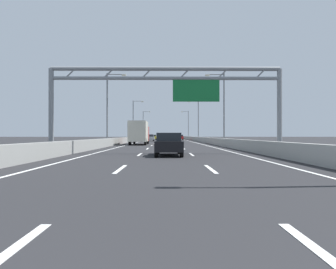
# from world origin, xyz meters

# --- Properties ---
(ground_plane) EXTENTS (260.00, 260.00, 0.00)m
(ground_plane) POSITION_xyz_m (0.00, 100.00, 0.00)
(ground_plane) COLOR #262628
(lane_dash_left_1) EXTENTS (0.16, 3.00, 0.01)m
(lane_dash_left_1) POSITION_xyz_m (-1.80, 12.50, 0.01)
(lane_dash_left_1) COLOR white
(lane_dash_left_1) RESTS_ON ground_plane
(lane_dash_left_2) EXTENTS (0.16, 3.00, 0.01)m
(lane_dash_left_2) POSITION_xyz_m (-1.80, 21.50, 0.01)
(lane_dash_left_2) COLOR white
(lane_dash_left_2) RESTS_ON ground_plane
(lane_dash_left_3) EXTENTS (0.16, 3.00, 0.01)m
(lane_dash_left_3) POSITION_xyz_m (-1.80, 30.50, 0.01)
(lane_dash_left_3) COLOR white
(lane_dash_left_3) RESTS_ON ground_plane
(lane_dash_left_4) EXTENTS (0.16, 3.00, 0.01)m
(lane_dash_left_4) POSITION_xyz_m (-1.80, 39.50, 0.01)
(lane_dash_left_4) COLOR white
(lane_dash_left_4) RESTS_ON ground_plane
(lane_dash_left_5) EXTENTS (0.16, 3.00, 0.01)m
(lane_dash_left_5) POSITION_xyz_m (-1.80, 48.50, 0.01)
(lane_dash_left_5) COLOR white
(lane_dash_left_5) RESTS_ON ground_plane
(lane_dash_left_6) EXTENTS (0.16, 3.00, 0.01)m
(lane_dash_left_6) POSITION_xyz_m (-1.80, 57.50, 0.01)
(lane_dash_left_6) COLOR white
(lane_dash_left_6) RESTS_ON ground_plane
(lane_dash_left_7) EXTENTS (0.16, 3.00, 0.01)m
(lane_dash_left_7) POSITION_xyz_m (-1.80, 66.50, 0.01)
(lane_dash_left_7) COLOR white
(lane_dash_left_7) RESTS_ON ground_plane
(lane_dash_left_8) EXTENTS (0.16, 3.00, 0.01)m
(lane_dash_left_8) POSITION_xyz_m (-1.80, 75.50, 0.01)
(lane_dash_left_8) COLOR white
(lane_dash_left_8) RESTS_ON ground_plane
(lane_dash_left_9) EXTENTS (0.16, 3.00, 0.01)m
(lane_dash_left_9) POSITION_xyz_m (-1.80, 84.50, 0.01)
(lane_dash_left_9) COLOR white
(lane_dash_left_9) RESTS_ON ground_plane
(lane_dash_left_10) EXTENTS (0.16, 3.00, 0.01)m
(lane_dash_left_10) POSITION_xyz_m (-1.80, 93.50, 0.01)
(lane_dash_left_10) COLOR white
(lane_dash_left_10) RESTS_ON ground_plane
(lane_dash_left_11) EXTENTS (0.16, 3.00, 0.01)m
(lane_dash_left_11) POSITION_xyz_m (-1.80, 102.50, 0.01)
(lane_dash_left_11) COLOR white
(lane_dash_left_11) RESTS_ON ground_plane
(lane_dash_left_12) EXTENTS (0.16, 3.00, 0.01)m
(lane_dash_left_12) POSITION_xyz_m (-1.80, 111.50, 0.01)
(lane_dash_left_12) COLOR white
(lane_dash_left_12) RESTS_ON ground_plane
(lane_dash_left_13) EXTENTS (0.16, 3.00, 0.01)m
(lane_dash_left_13) POSITION_xyz_m (-1.80, 120.50, 0.01)
(lane_dash_left_13) COLOR white
(lane_dash_left_13) RESTS_ON ground_plane
(lane_dash_left_14) EXTENTS (0.16, 3.00, 0.01)m
(lane_dash_left_14) POSITION_xyz_m (-1.80, 129.50, 0.01)
(lane_dash_left_14) COLOR white
(lane_dash_left_14) RESTS_ON ground_plane
(lane_dash_left_15) EXTENTS (0.16, 3.00, 0.01)m
(lane_dash_left_15) POSITION_xyz_m (-1.80, 138.50, 0.01)
(lane_dash_left_15) COLOR white
(lane_dash_left_15) RESTS_ON ground_plane
(lane_dash_left_16) EXTENTS (0.16, 3.00, 0.01)m
(lane_dash_left_16) POSITION_xyz_m (-1.80, 147.50, 0.01)
(lane_dash_left_16) COLOR white
(lane_dash_left_16) RESTS_ON ground_plane
(lane_dash_left_17) EXTENTS (0.16, 3.00, 0.01)m
(lane_dash_left_17) POSITION_xyz_m (-1.80, 156.50, 0.01)
(lane_dash_left_17) COLOR white
(lane_dash_left_17) RESTS_ON ground_plane
(lane_dash_right_1) EXTENTS (0.16, 3.00, 0.01)m
(lane_dash_right_1) POSITION_xyz_m (1.80, 12.50, 0.01)
(lane_dash_right_1) COLOR white
(lane_dash_right_1) RESTS_ON ground_plane
(lane_dash_right_2) EXTENTS (0.16, 3.00, 0.01)m
(lane_dash_right_2) POSITION_xyz_m (1.80, 21.50, 0.01)
(lane_dash_right_2) COLOR white
(lane_dash_right_2) RESTS_ON ground_plane
(lane_dash_right_3) EXTENTS (0.16, 3.00, 0.01)m
(lane_dash_right_3) POSITION_xyz_m (1.80, 30.50, 0.01)
(lane_dash_right_3) COLOR white
(lane_dash_right_3) RESTS_ON ground_plane
(lane_dash_right_4) EXTENTS (0.16, 3.00, 0.01)m
(lane_dash_right_4) POSITION_xyz_m (1.80, 39.50, 0.01)
(lane_dash_right_4) COLOR white
(lane_dash_right_4) RESTS_ON ground_plane
(lane_dash_right_5) EXTENTS (0.16, 3.00, 0.01)m
(lane_dash_right_5) POSITION_xyz_m (1.80, 48.50, 0.01)
(lane_dash_right_5) COLOR white
(lane_dash_right_5) RESTS_ON ground_plane
(lane_dash_right_6) EXTENTS (0.16, 3.00, 0.01)m
(lane_dash_right_6) POSITION_xyz_m (1.80, 57.50, 0.01)
(lane_dash_right_6) COLOR white
(lane_dash_right_6) RESTS_ON ground_plane
(lane_dash_right_7) EXTENTS (0.16, 3.00, 0.01)m
(lane_dash_right_7) POSITION_xyz_m (1.80, 66.50, 0.01)
(lane_dash_right_7) COLOR white
(lane_dash_right_7) RESTS_ON ground_plane
(lane_dash_right_8) EXTENTS (0.16, 3.00, 0.01)m
(lane_dash_right_8) POSITION_xyz_m (1.80, 75.50, 0.01)
(lane_dash_right_8) COLOR white
(lane_dash_right_8) RESTS_ON ground_plane
(lane_dash_right_9) EXTENTS (0.16, 3.00, 0.01)m
(lane_dash_right_9) POSITION_xyz_m (1.80, 84.50, 0.01)
(lane_dash_right_9) COLOR white
(lane_dash_right_9) RESTS_ON ground_plane
(lane_dash_right_10) EXTENTS (0.16, 3.00, 0.01)m
(lane_dash_right_10) POSITION_xyz_m (1.80, 93.50, 0.01)
(lane_dash_right_10) COLOR white
(lane_dash_right_10) RESTS_ON ground_plane
(lane_dash_right_11) EXTENTS (0.16, 3.00, 0.01)m
(lane_dash_right_11) POSITION_xyz_m (1.80, 102.50, 0.01)
(lane_dash_right_11) COLOR white
(lane_dash_right_11) RESTS_ON ground_plane
(lane_dash_right_12) EXTENTS (0.16, 3.00, 0.01)m
(lane_dash_right_12) POSITION_xyz_m (1.80, 111.50, 0.01)
(lane_dash_right_12) COLOR white
(lane_dash_right_12) RESTS_ON ground_plane
(lane_dash_right_13) EXTENTS (0.16, 3.00, 0.01)m
(lane_dash_right_13) POSITION_xyz_m (1.80, 120.50, 0.01)
(lane_dash_right_13) COLOR white
(lane_dash_right_13) RESTS_ON ground_plane
(lane_dash_right_14) EXTENTS (0.16, 3.00, 0.01)m
(lane_dash_right_14) POSITION_xyz_m (1.80, 129.50, 0.01)
(lane_dash_right_14) COLOR white
(lane_dash_right_14) RESTS_ON ground_plane
(lane_dash_right_15) EXTENTS (0.16, 3.00, 0.01)m
(lane_dash_right_15) POSITION_xyz_m (1.80, 138.50, 0.01)
(lane_dash_right_15) COLOR white
(lane_dash_right_15) RESTS_ON ground_plane
(lane_dash_right_16) EXTENTS (0.16, 3.00, 0.01)m
(lane_dash_right_16) POSITION_xyz_m (1.80, 147.50, 0.01)
(lane_dash_right_16) COLOR white
(lane_dash_right_16) RESTS_ON ground_plane
(lane_dash_right_17) EXTENTS (0.16, 3.00, 0.01)m
(lane_dash_right_17) POSITION_xyz_m (1.80, 156.50, 0.01)
(lane_dash_right_17) COLOR white
(lane_dash_right_17) RESTS_ON ground_plane
(edge_line_left) EXTENTS (0.16, 176.00, 0.01)m
(edge_line_left) POSITION_xyz_m (-5.25, 88.00, 0.01)
(edge_line_left) COLOR white
(edge_line_left) RESTS_ON ground_plane
(edge_line_right) EXTENTS (0.16, 176.00, 0.01)m
(edge_line_right) POSITION_xyz_m (5.25, 88.00, 0.01)
(edge_line_right) COLOR white
(edge_line_right) RESTS_ON ground_plane
(barrier_left) EXTENTS (0.45, 220.00, 0.95)m
(barrier_left) POSITION_xyz_m (-6.90, 110.00, 0.47)
(barrier_left) COLOR #9E9E99
(barrier_left) RESTS_ON ground_plane
(barrier_right) EXTENTS (0.45, 220.00, 0.95)m
(barrier_right) POSITION_xyz_m (6.90, 110.00, 0.47)
(barrier_right) COLOR #9E9E99
(barrier_right) RESTS_ON ground_plane
(sign_gantry) EXTENTS (17.03, 0.36, 6.36)m
(sign_gantry) POSITION_xyz_m (0.28, 22.50, 4.87)
(sign_gantry) COLOR gray
(sign_gantry) RESTS_ON ground_plane
(streetlamp_left_mid) EXTENTS (2.58, 0.28, 9.50)m
(streetlamp_left_mid) POSITION_xyz_m (-7.47, 40.33, 5.40)
(streetlamp_left_mid) COLOR slate
(streetlamp_left_mid) RESTS_ON ground_plane
(streetlamp_right_mid) EXTENTS (2.58, 0.28, 9.50)m
(streetlamp_right_mid) POSITION_xyz_m (7.47, 40.33, 5.40)
(streetlamp_right_mid) COLOR slate
(streetlamp_right_mid) RESTS_ON ground_plane
(streetlamp_left_far) EXTENTS (2.58, 0.28, 9.50)m
(streetlamp_left_far) POSITION_xyz_m (-7.47, 71.97, 5.40)
(streetlamp_left_far) COLOR slate
(streetlamp_left_far) RESTS_ON ground_plane
(streetlamp_right_far) EXTENTS (2.58, 0.28, 9.50)m
(streetlamp_right_far) POSITION_xyz_m (7.47, 71.97, 5.40)
(streetlamp_right_far) COLOR slate
(streetlamp_right_far) RESTS_ON ground_plane
(streetlamp_left_distant) EXTENTS (2.58, 0.28, 9.50)m
(streetlamp_left_distant) POSITION_xyz_m (-7.47, 103.61, 5.40)
(streetlamp_left_distant) COLOR slate
(streetlamp_left_distant) RESTS_ON ground_plane
(streetlamp_right_distant) EXTENTS (2.58, 0.28, 9.50)m
(streetlamp_right_distant) POSITION_xyz_m (7.47, 103.61, 5.40)
(streetlamp_right_distant) COLOR slate
(streetlamp_right_distant) RESTS_ON ground_plane
(silver_car) EXTENTS (1.72, 4.27, 1.49)m
(silver_car) POSITION_xyz_m (-3.42, 66.88, 0.76)
(silver_car) COLOR #A8ADB2
(silver_car) RESTS_ON ground_plane
(yellow_car) EXTENTS (1.87, 4.46, 1.42)m
(yellow_car) POSITION_xyz_m (-3.56, 85.66, 0.74)
(yellow_car) COLOR yellow
(yellow_car) RESTS_ON ground_plane
(green_car) EXTENTS (1.74, 4.31, 1.41)m
(green_car) POSITION_xyz_m (0.09, 82.49, 0.73)
(green_car) COLOR #1E7A38
(green_car) RESTS_ON ground_plane
(white_car) EXTENTS (1.75, 4.48, 1.40)m
(white_car) POSITION_xyz_m (-0.25, 71.36, 0.72)
(white_car) COLOR silver
(white_car) RESTS_ON ground_plane
(red_car) EXTENTS (1.87, 4.63, 1.43)m
(red_car) POSITION_xyz_m (3.68, 80.71, 0.74)
(red_car) COLOR red
(red_car) RESTS_ON ground_plane
(black_car) EXTENTS (1.75, 4.69, 1.50)m
(black_car) POSITION_xyz_m (0.20, 20.47, 0.76)
(black_car) COLOR black
(black_car) RESTS_ON ground_plane
(box_truck) EXTENTS (2.34, 8.06, 3.23)m
(box_truck) POSITION_xyz_m (-3.74, 43.07, 1.75)
(box_truck) COLOR #B21E19
(box_truck) RESTS_ON ground_plane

